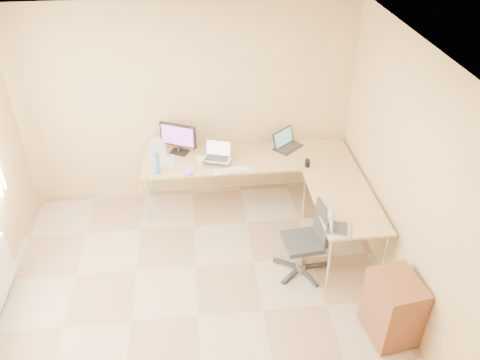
{
  "coord_description": "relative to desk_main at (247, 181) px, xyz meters",
  "views": [
    {
      "loc": [
        0.09,
        -3.32,
        3.93
      ],
      "look_at": [
        0.55,
        1.1,
        0.9
      ],
      "focal_mm": 36.08,
      "sensor_mm": 36.0,
      "label": 1
    }
  ],
  "objects": [
    {
      "name": "cabinet",
      "position": [
        1.13,
        -2.25,
        -0.01
      ],
      "size": [
        0.47,
        0.55,
        0.69
      ],
      "primitive_type": "cube",
      "rotation": [
        0.0,
        0.0,
        0.15
      ],
      "color": "olive",
      "rests_on": "ground"
    },
    {
      "name": "keyboard",
      "position": [
        -0.27,
        -0.3,
        0.37
      ],
      "size": [
        0.41,
        0.19,
        0.02
      ],
      "primitive_type": "cube",
      "rotation": [
        0.0,
        0.0,
        0.2
      ],
      "color": "silver",
      "rests_on": "desk_main"
    },
    {
      "name": "ceiling",
      "position": [
        -0.72,
        -1.85,
        2.24
      ],
      "size": [
        4.5,
        4.5,
        0.0
      ],
      "primitive_type": "plane",
      "rotation": [
        3.14,
        0.0,
        0.0
      ],
      "color": "white",
      "rests_on": "ground"
    },
    {
      "name": "desk_main",
      "position": [
        0.0,
        0.0,
        0.0
      ],
      "size": [
        2.65,
        0.7,
        0.73
      ],
      "primitive_type": "cube",
      "color": "tan",
      "rests_on": "ground"
    },
    {
      "name": "black_cup",
      "position": [
        0.7,
        -0.3,
        0.42
      ],
      "size": [
        0.08,
        0.08,
        0.1
      ],
      "primitive_type": "cylinder",
      "rotation": [
        0.0,
        0.0,
        0.42
      ],
      "color": "black",
      "rests_on": "desk_main"
    },
    {
      "name": "wall_right",
      "position": [
        1.38,
        -1.85,
        0.93
      ],
      "size": [
        0.0,
        4.5,
        4.5
      ],
      "primitive_type": "plane",
      "rotation": [
        1.57,
        0.0,
        -1.57
      ],
      "color": "tan",
      "rests_on": "ground"
    },
    {
      "name": "white_box",
      "position": [
        -1.13,
        0.2,
        0.4
      ],
      "size": [
        0.21,
        0.15,
        0.08
      ],
      "primitive_type": "cube",
      "rotation": [
        0.0,
        0.0,
        0.0
      ],
      "color": "white",
      "rests_on": "desk_main"
    },
    {
      "name": "mouse",
      "position": [
        -0.05,
        -0.3,
        0.38
      ],
      "size": [
        0.12,
        0.1,
        0.04
      ],
      "primitive_type": "ellipsoid",
      "rotation": [
        0.0,
        0.0,
        0.33
      ],
      "color": "white",
      "rests_on": "desk_main"
    },
    {
      "name": "mug",
      "position": [
        -0.59,
        -0.11,
        0.42
      ],
      "size": [
        0.13,
        0.13,
        0.1
      ],
      "primitive_type": "imported",
      "rotation": [
        0.0,
        0.0,
        0.19
      ],
      "color": "white",
      "rests_on": "desk_main"
    },
    {
      "name": "monitor",
      "position": [
        -0.86,
        0.2,
        0.57
      ],
      "size": [
        0.5,
        0.35,
        0.41
      ],
      "primitive_type": "cube",
      "rotation": [
        0.0,
        0.0,
        -0.44
      ],
      "color": "black",
      "rests_on": "desk_main"
    },
    {
      "name": "floor",
      "position": [
        -0.72,
        -1.85,
        -0.36
      ],
      "size": [
        4.5,
        4.5,
        0.0
      ],
      "primitive_type": "plane",
      "color": "tan",
      "rests_on": "ground"
    },
    {
      "name": "office_chair",
      "position": [
        0.45,
        -1.31,
        0.14
      ],
      "size": [
        0.57,
        0.57,
        0.87
      ],
      "primitive_type": "cube",
      "rotation": [
        0.0,
        0.0,
        0.09
      ],
      "color": "#2A2A2A",
      "rests_on": "ground"
    },
    {
      "name": "laptop_center",
      "position": [
        -0.39,
        -0.1,
        0.53
      ],
      "size": [
        0.4,
        0.34,
        0.22
      ],
      "primitive_type": "cube",
      "rotation": [
        0.0,
        0.0,
        -0.3
      ],
      "color": "#ADAABB",
      "rests_on": "desk_main"
    },
    {
      "name": "laptop_black",
      "position": [
        0.55,
        0.17,
        0.48
      ],
      "size": [
        0.46,
        0.45,
        0.23
      ],
      "primitive_type": "cube",
      "rotation": [
        0.0,
        0.0,
        0.7
      ],
      "color": "#272525",
      "rests_on": "desk_main"
    },
    {
      "name": "papers",
      "position": [
        -1.02,
        0.01,
        0.37
      ],
      "size": [
        0.22,
        0.31,
        0.01
      ],
      "primitive_type": "cube",
      "rotation": [
        0.0,
        0.0,
        0.01
      ],
      "color": "beige",
      "rests_on": "desk_main"
    },
    {
      "name": "book_stack",
      "position": [
        -0.38,
        0.04,
        0.39
      ],
      "size": [
        0.26,
        0.34,
        0.05
      ],
      "primitive_type": "cube",
      "rotation": [
        0.0,
        0.0,
        -0.07
      ],
      "color": "#277062",
      "rests_on": "desk_main"
    },
    {
      "name": "cd_stack",
      "position": [
        -0.75,
        -0.3,
        0.38
      ],
      "size": [
        0.16,
        0.16,
        0.03
      ],
      "primitive_type": "cylinder",
      "rotation": [
        0.0,
        0.0,
        -0.25
      ],
      "color": "#B3B7CD",
      "rests_on": "desk_main"
    },
    {
      "name": "laptop_return",
      "position": [
        0.76,
        -1.5,
        0.47
      ],
      "size": [
        0.36,
        0.32,
        0.2
      ],
      "primitive_type": "cube",
      "rotation": [
        0.0,
        0.0,
        1.28
      ],
      "color": "silver",
      "rests_on": "desk_return"
    },
    {
      "name": "desk_return",
      "position": [
        0.98,
        -1.0,
        0.0
      ],
      "size": [
        0.7,
        1.3,
        0.73
      ],
      "primitive_type": "cube",
      "color": "tan",
      "rests_on": "ground"
    },
    {
      "name": "wall_back",
      "position": [
        -0.72,
        0.4,
        0.93
      ],
      "size": [
        4.5,
        0.0,
        4.5
      ],
      "primitive_type": "plane",
      "rotation": [
        1.57,
        0.0,
        0.0
      ],
      "color": "tan",
      "rests_on": "ground"
    },
    {
      "name": "desk_fan",
      "position": [
        -1.13,
        0.12,
        0.5
      ],
      "size": [
        0.27,
        0.27,
        0.26
      ],
      "primitive_type": "cylinder",
      "rotation": [
        0.0,
        0.0,
        0.41
      ],
      "color": "silver",
      "rests_on": "desk_main"
    },
    {
      "name": "water_bottle",
      "position": [
        -1.13,
        -0.25,
        0.52
      ],
      "size": [
        0.11,
        0.11,
        0.31
      ],
      "primitive_type": "cylinder",
      "rotation": [
        0.0,
        0.0,
        0.25
      ],
      "color": "#538AD3",
      "rests_on": "desk_main"
    }
  ]
}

